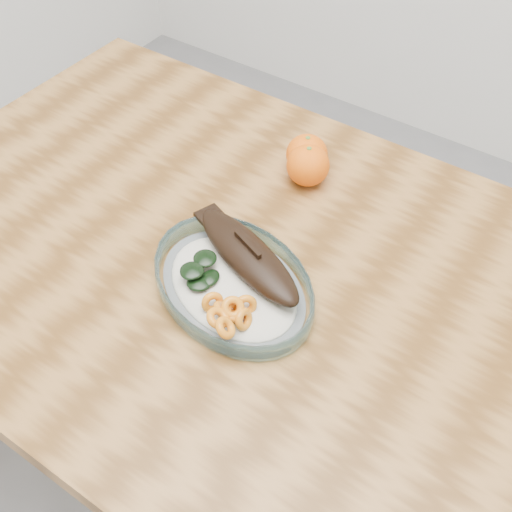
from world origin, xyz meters
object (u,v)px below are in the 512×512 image
object	(u,v)px
orange_left	(308,165)
dining_table	(231,295)
plated_meal	(233,281)
orange_right	(307,154)

from	to	relation	value
orange_left	dining_table	bearing A→B (deg)	-92.64
plated_meal	orange_left	bearing A→B (deg)	116.13
orange_right	plated_meal	bearing A→B (deg)	-79.54
orange_left	orange_right	world-z (taller)	orange_left
dining_table	orange_left	size ratio (longest dim) A/B	16.37
plated_meal	orange_left	xyz separation A→B (m)	(-0.04, 0.27, 0.02)
plated_meal	orange_left	size ratio (longest dim) A/B	8.67
dining_table	orange_left	xyz separation A→B (m)	(0.01, 0.21, 0.14)
plated_meal	dining_table	bearing A→B (deg)	150.03
orange_right	orange_left	bearing A→B (deg)	-55.15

